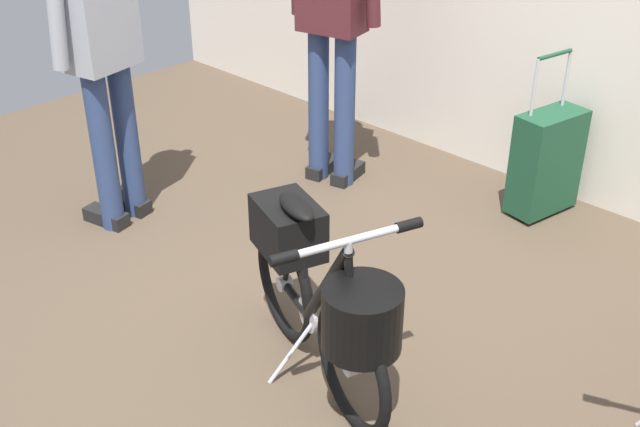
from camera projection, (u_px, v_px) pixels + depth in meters
ground_plane at (237, 359)px, 3.02m from camera, size 6.02×6.02×0.00m
folding_bike_foreground at (322, 293)px, 2.72m from camera, size 0.98×0.55×0.73m
visitor_near_wall at (100, 35)px, 3.51m from camera, size 0.33×0.52×1.66m
rolling_suitcase at (546, 161)px, 3.91m from camera, size 0.24×0.39×0.83m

